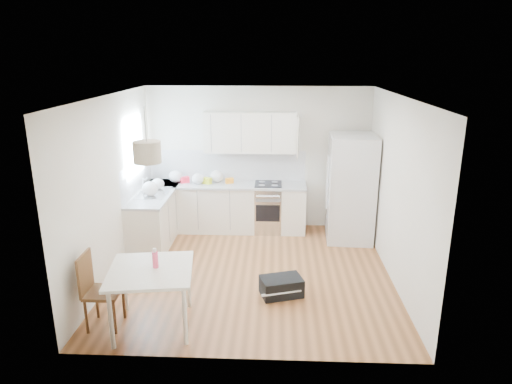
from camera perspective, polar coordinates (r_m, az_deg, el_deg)
floor at (r=7.20m, az=-0.40°, el=-10.03°), size 4.20×4.20×0.00m
ceiling at (r=6.45m, az=-0.45°, el=11.89°), size 4.20×4.20×0.00m
wall_back at (r=8.73m, az=0.29°, el=4.25°), size 4.20×0.00×4.20m
wall_left at (r=7.12m, az=-17.55°, el=0.51°), size 0.00×4.20×4.20m
wall_right at (r=6.92m, az=17.21°, el=0.08°), size 0.00×4.20×4.20m
window_glassblock at (r=8.09m, az=-15.01°, el=5.54°), size 0.02×1.00×1.00m
cabinets_back at (r=8.74m, az=-3.73°, el=-1.99°), size 3.00×0.60×0.88m
cabinets_left at (r=8.40m, az=-12.36°, el=-3.16°), size 0.60×1.80×0.88m
counter_back at (r=8.60m, az=-3.79°, el=0.91°), size 3.02×0.64×0.04m
counter_left at (r=8.25m, az=-12.55°, el=-0.15°), size 0.64×1.82×0.04m
backsplash_back at (r=8.80m, az=-3.62°, el=3.38°), size 3.00×0.01×0.58m
backsplash_left at (r=8.25m, az=-14.66°, el=1.93°), size 0.01×1.80×0.58m
upper_cabinets at (r=8.48m, az=-0.77°, el=7.48°), size 1.70×0.32×0.75m
range_oven at (r=8.69m, az=1.52°, el=-2.07°), size 0.50×0.61×0.88m
sink at (r=8.20m, az=-12.65°, el=-0.16°), size 0.50×0.80×0.16m
refrigerator at (r=8.37m, az=11.89°, el=0.53°), size 0.96×1.01×1.91m
dining_table at (r=5.74m, az=-13.00°, el=-10.16°), size 1.11×1.11×0.78m
dining_chair at (r=6.01m, az=-18.53°, el=-11.62°), size 0.41×0.41×0.97m
drink_bottle at (r=5.68m, az=-12.49°, el=-8.06°), size 0.09×0.09×0.25m
gym_bag at (r=6.55m, az=3.19°, el=-11.69°), size 0.65×0.52×0.26m
pendant_lamp at (r=5.40m, az=-13.46°, el=4.87°), size 0.40×0.40×0.25m
grocery_bag_a at (r=8.76m, az=-10.02°, el=1.91°), size 0.26×0.22×0.23m
grocery_bag_b at (r=8.60m, az=-7.28°, el=1.65°), size 0.22×0.19×0.20m
grocery_bag_c at (r=8.67m, az=-4.93°, el=1.96°), size 0.26×0.22×0.23m
grocery_bag_d at (r=8.38m, az=-12.18°, el=1.00°), size 0.23×0.19×0.20m
grocery_bag_e at (r=8.02m, az=-13.11°, el=0.41°), size 0.28×0.24×0.25m
snack_orange at (r=8.61m, az=-3.34°, el=1.42°), size 0.17×0.14×0.10m
snack_yellow at (r=8.62m, az=-6.17°, el=1.42°), size 0.20×0.18×0.11m
snack_red at (r=8.74m, az=-8.89°, el=1.52°), size 0.19×0.16×0.11m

